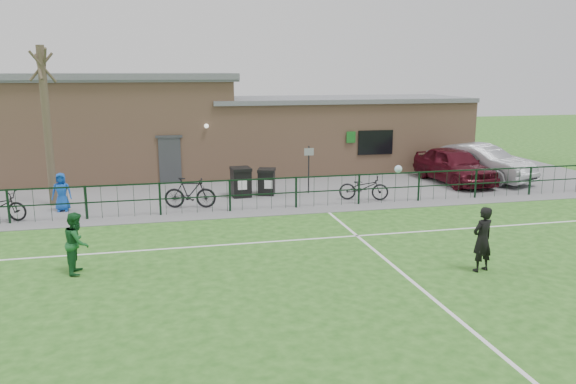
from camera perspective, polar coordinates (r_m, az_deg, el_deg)
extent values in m
plane|color=#265B1B|center=(13.62, 4.77, -9.75)|extent=(90.00, 90.00, 0.00)
cube|color=slate|center=(26.31, -4.14, 1.09)|extent=(34.00, 13.00, 0.02)
cube|color=white|center=(20.82, -1.72, -1.89)|extent=(28.00, 0.10, 0.01)
cube|color=white|center=(17.25, 0.74, -4.90)|extent=(28.00, 0.10, 0.01)
cube|color=white|center=(14.32, 12.52, -8.87)|extent=(0.10, 16.00, 0.01)
cube|color=black|center=(20.88, -1.84, -0.17)|extent=(28.00, 0.10, 1.20)
cylinder|color=#473A2B|center=(22.98, -23.27, 6.05)|extent=(0.30, 0.30, 6.00)
cube|color=black|center=(23.05, -4.81, 0.92)|extent=(0.79, 0.88, 1.11)
cube|color=black|center=(23.35, -2.19, 0.95)|extent=(0.85, 0.91, 1.00)
cylinder|color=black|center=(23.51, 2.11, 2.28)|extent=(0.07, 0.07, 2.00)
imported|color=#440C16|center=(26.86, 16.52, 2.63)|extent=(2.26, 4.91, 1.63)
imported|color=#929499|center=(27.87, 18.94, 2.85)|extent=(3.71, 5.35, 1.67)
imported|color=black|center=(21.35, -9.92, -0.07)|extent=(2.00, 0.94, 1.16)
imported|color=black|center=(22.54, 7.70, 0.48)|extent=(2.07, 1.26, 1.03)
imported|color=#134BB5|center=(22.14, -22.01, 0.00)|extent=(0.70, 0.46, 1.42)
imported|color=black|center=(15.27, 19.14, -4.55)|extent=(0.71, 0.57, 1.71)
sphere|color=white|center=(16.55, 11.14, 2.31)|extent=(0.22, 0.22, 0.22)
imported|color=#185626|center=(15.32, -20.65, -4.84)|extent=(0.63, 0.79, 1.59)
sphere|color=white|center=(20.64, -21.19, -2.54)|extent=(0.23, 0.23, 0.23)
cube|color=tan|center=(28.97, -5.11, 5.59)|extent=(24.00, 5.00, 3.50)
cube|color=tan|center=(28.63, -17.85, 9.70)|extent=(11.52, 5.00, 1.20)
cube|color=#56595D|center=(28.61, -17.95, 11.14)|extent=(12.02, 5.40, 0.28)
cube|color=#56595D|center=(29.99, 5.00, 9.37)|extent=(13.44, 5.30, 0.22)
cube|color=#383A3D|center=(26.30, -11.90, 3.16)|extent=(1.00, 0.08, 2.10)
cube|color=black|center=(28.20, 8.87, 5.00)|extent=(1.80, 0.08, 1.20)
cube|color=#19661E|center=(27.67, 6.41, 5.56)|extent=(0.45, 0.04, 0.55)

